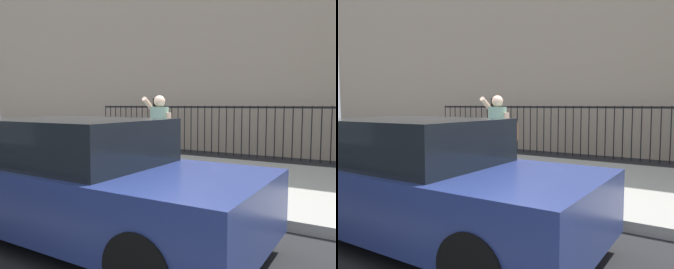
% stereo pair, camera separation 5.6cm
% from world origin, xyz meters
% --- Properties ---
extents(ground_plane, '(60.00, 60.00, 0.00)m').
position_xyz_m(ground_plane, '(0.00, 0.00, 0.00)').
color(ground_plane, black).
extents(sidewalk, '(28.00, 4.40, 0.15)m').
position_xyz_m(sidewalk, '(0.00, 2.20, 0.07)').
color(sidewalk, '#9E9B93').
rests_on(sidewalk, ground).
extents(building_facade, '(28.00, 4.00, 9.34)m').
position_xyz_m(building_facade, '(0.00, 8.50, 4.67)').
color(building_facade, tan).
rests_on(building_facade, ground).
extents(iron_fence, '(12.03, 0.04, 1.60)m').
position_xyz_m(iron_fence, '(0.00, 5.90, 1.02)').
color(iron_fence, black).
rests_on(iron_fence, ground).
extents(parked_hatchback, '(4.22, 1.89, 1.45)m').
position_xyz_m(parked_hatchback, '(0.35, -1.51, 0.70)').
color(parked_hatchback, navy).
rests_on(parked_hatchback, ground).
extents(pedestrian_on_phone, '(0.65, 0.48, 1.64)m').
position_xyz_m(pedestrian_on_phone, '(-0.17, 0.93, 1.10)').
color(pedestrian_on_phone, beige).
rests_on(pedestrian_on_phone, sidewalk).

